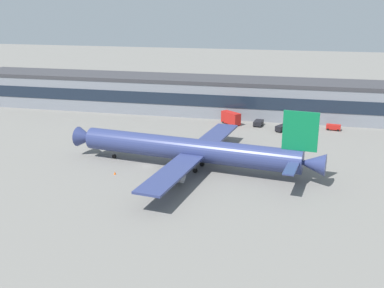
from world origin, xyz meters
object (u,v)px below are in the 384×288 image
at_px(pushback_tractor, 258,123).
at_px(catering_truck, 231,118).
at_px(belt_loader, 283,127).
at_px(traffic_cone_0, 169,181).
at_px(airliner, 192,150).
at_px(follow_me_car, 334,127).
at_px(traffic_cone_1, 115,173).

distance_m(pushback_tractor, catering_truck, 9.36).
height_order(belt_loader, traffic_cone_0, belt_loader).
bearing_deg(airliner, pushback_tractor, 74.75).
distance_m(pushback_tractor, belt_loader, 9.16).
distance_m(belt_loader, traffic_cone_0, 55.24).
bearing_deg(belt_loader, traffic_cone_0, -114.66).
distance_m(airliner, traffic_cone_0, 11.41).
relative_size(airliner, follow_me_car, 13.84).
bearing_deg(traffic_cone_1, belt_loader, 52.43).
height_order(airliner, traffic_cone_0, airliner).
bearing_deg(traffic_cone_0, airliner, 74.21).
height_order(belt_loader, traffic_cone_1, belt_loader).
bearing_deg(pushback_tractor, belt_loader, -27.98).
distance_m(airliner, traffic_cone_1, 19.23).
xyz_separation_m(pushback_tractor, catering_truck, (-9.27, 0.01, 1.24)).
height_order(pushback_tractor, traffic_cone_1, pushback_tractor).
height_order(catering_truck, traffic_cone_1, catering_truck).
relative_size(pushback_tractor, follow_me_car, 1.10).
relative_size(belt_loader, traffic_cone_0, 10.56).
xyz_separation_m(catering_truck, traffic_cone_0, (-5.68, -54.50, -1.98)).
distance_m(catering_truck, traffic_cone_0, 54.84).
distance_m(traffic_cone_0, traffic_cone_1, 14.16).
relative_size(airliner, pushback_tractor, 12.63).
height_order(pushback_tractor, catering_truck, catering_truck).
xyz_separation_m(pushback_tractor, belt_loader, (8.09, -4.30, 0.10)).
xyz_separation_m(belt_loader, traffic_cone_0, (-23.05, -50.20, -0.84)).
xyz_separation_m(pushback_tractor, traffic_cone_0, (-14.96, -54.50, -0.74)).
bearing_deg(traffic_cone_1, pushback_tractor, 61.10).
relative_size(pushback_tractor, catering_truck, 0.71).
relative_size(pushback_tractor, traffic_cone_0, 8.13).
bearing_deg(pushback_tractor, traffic_cone_0, -105.35).
distance_m(pushback_tractor, follow_me_car, 23.91).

